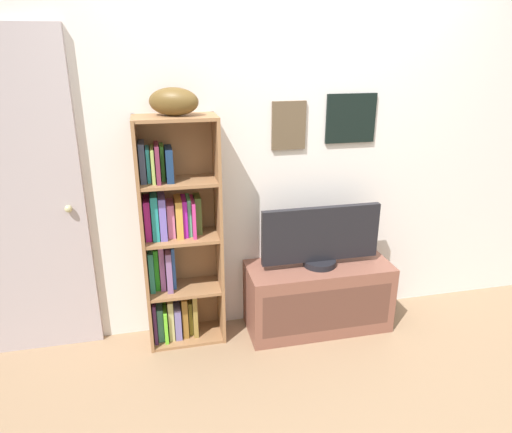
{
  "coord_description": "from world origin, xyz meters",
  "views": [
    {
      "loc": [
        -0.86,
        -1.75,
        1.87
      ],
      "look_at": [
        -0.28,
        0.85,
        0.88
      ],
      "focal_mm": 32.59,
      "sensor_mm": 36.0,
      "label": 1
    }
  ],
  "objects_px": {
    "football": "(174,102)",
    "television": "(321,237)",
    "bookshelf": "(175,243)",
    "tv_stand": "(318,296)",
    "door": "(15,204)"
  },
  "relations": [
    {
      "from": "bookshelf",
      "to": "football",
      "type": "bearing_deg",
      "value": -33.66
    },
    {
      "from": "bookshelf",
      "to": "television",
      "type": "bearing_deg",
      "value": -5.81
    },
    {
      "from": "football",
      "to": "tv_stand",
      "type": "height_order",
      "value": "football"
    },
    {
      "from": "bookshelf",
      "to": "television",
      "type": "distance_m",
      "value": 0.95
    },
    {
      "from": "tv_stand",
      "to": "door",
      "type": "bearing_deg",
      "value": 174.59
    },
    {
      "from": "football",
      "to": "television",
      "type": "height_order",
      "value": "football"
    },
    {
      "from": "football",
      "to": "tv_stand",
      "type": "distance_m",
      "value": 1.61
    },
    {
      "from": "bookshelf",
      "to": "door",
      "type": "xyz_separation_m",
      "value": [
        -0.9,
        0.08,
        0.31
      ]
    },
    {
      "from": "football",
      "to": "door",
      "type": "bearing_deg",
      "value": 173.49
    },
    {
      "from": "bookshelf",
      "to": "tv_stand",
      "type": "relative_size",
      "value": 1.52
    },
    {
      "from": "bookshelf",
      "to": "television",
      "type": "xyz_separation_m",
      "value": [
        0.94,
        -0.1,
        -0.01
      ]
    },
    {
      "from": "tv_stand",
      "to": "television",
      "type": "height_order",
      "value": "television"
    },
    {
      "from": "bookshelf",
      "to": "door",
      "type": "distance_m",
      "value": 0.96
    },
    {
      "from": "football",
      "to": "television",
      "type": "bearing_deg",
      "value": -4.18
    },
    {
      "from": "door",
      "to": "tv_stand",
      "type": "bearing_deg",
      "value": -5.41
    }
  ]
}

